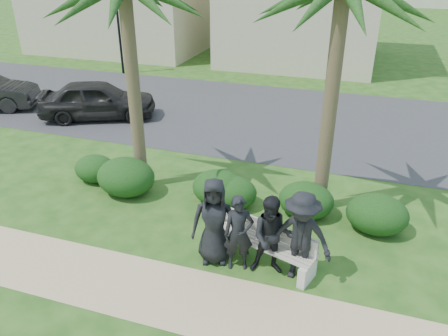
{
  "coord_description": "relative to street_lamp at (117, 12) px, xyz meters",
  "views": [
    {
      "loc": [
        2.75,
        -7.27,
        5.66
      ],
      "look_at": [
        0.02,
        1.0,
        1.27
      ],
      "focal_mm": 35.0,
      "sensor_mm": 36.0,
      "label": 1
    }
  ],
  "objects": [
    {
      "name": "hedge_f",
      "position": [
        12.41,
        -10.47,
        -2.5
      ],
      "size": [
        1.35,
        1.12,
        0.88
      ],
      "primitive_type": "ellipsoid",
      "color": "#17340E",
      "rests_on": "ground"
    },
    {
      "name": "ground",
      "position": [
        9.0,
        -12.0,
        -2.94
      ],
      "size": [
        160.0,
        160.0,
        0.0
      ],
      "primitive_type": "plane",
      "color": "#1E4914",
      "rests_on": "ground"
    },
    {
      "name": "street_lamp",
      "position": [
        0.0,
        0.0,
        0.0
      ],
      "size": [
        0.36,
        0.36,
        4.29
      ],
      "color": "black",
      "rests_on": "ground"
    },
    {
      "name": "hedge_c",
      "position": [
        8.7,
        -10.43,
        -2.51
      ],
      "size": [
        1.33,
        1.1,
        0.86
      ],
      "primitive_type": "ellipsoid",
      "color": "#17340E",
      "rests_on": "ground"
    },
    {
      "name": "park_bench",
      "position": [
        10.2,
        -12.3,
        -2.58
      ],
      "size": [
        2.44,
        1.19,
        0.8
      ],
      "rotation": [
        0.0,
        0.0,
        -0.31
      ],
      "color": "#AFA192",
      "rests_on": "ground"
    },
    {
      "name": "man_d",
      "position": [
        11.02,
        -12.57,
        -2.02
      ],
      "size": [
        1.26,
        0.81,
        1.84
      ],
      "primitive_type": "imported",
      "rotation": [
        0.0,
        0.0,
        -0.11
      ],
      "color": "black",
      "rests_on": "ground"
    },
    {
      "name": "asphalt_street",
      "position": [
        9.0,
        -4.0,
        -2.94
      ],
      "size": [
        160.0,
        8.0,
        0.01
      ],
      "primitive_type": "cube",
      "color": "#2D2D30",
      "rests_on": "ground"
    },
    {
      "name": "man_a",
      "position": [
        9.34,
        -12.57,
        -2.03
      ],
      "size": [
        1.01,
        0.79,
        1.82
      ],
      "primitive_type": "imported",
      "rotation": [
        0.0,
        0.0,
        0.27
      ],
      "color": "black",
      "rests_on": "ground"
    },
    {
      "name": "man_b",
      "position": [
        9.86,
        -12.64,
        -2.15
      ],
      "size": [
        0.67,
        0.55,
        1.58
      ],
      "primitive_type": "imported",
      "rotation": [
        0.0,
        0.0,
        0.34
      ],
      "color": "black",
      "rests_on": "ground"
    },
    {
      "name": "car_a",
      "position": [
        2.51,
        -6.08,
        -2.24
      ],
      "size": [
        4.46,
        3.19,
        1.41
      ],
      "primitive_type": "imported",
      "rotation": [
        0.0,
        0.0,
        1.98
      ],
      "color": "black",
      "rests_on": "ground"
    },
    {
      "name": "hedge_a",
      "position": [
        5.14,
        -10.37,
        -2.58
      ],
      "size": [
        1.13,
        0.93,
        0.74
      ],
      "primitive_type": "ellipsoid",
      "color": "#17340E",
      "rests_on": "ground"
    },
    {
      "name": "hedge_d",
      "position": [
        9.07,
        -10.47,
        -2.55
      ],
      "size": [
        1.2,
        0.99,
        0.78
      ],
      "primitive_type": "ellipsoid",
      "color": "#17340E",
      "rests_on": "ground"
    },
    {
      "name": "hedge_e",
      "position": [
        10.83,
        -10.34,
        -2.52
      ],
      "size": [
        1.29,
        1.07,
        0.84
      ],
      "primitive_type": "ellipsoid",
      "color": "#17340E",
      "rests_on": "ground"
    },
    {
      "name": "footpath",
      "position": [
        9.0,
        -13.8,
        -2.94
      ],
      "size": [
        30.0,
        1.6,
        0.01
      ],
      "primitive_type": "cube",
      "color": "tan",
      "rests_on": "ground"
    },
    {
      "name": "man_c",
      "position": [
        10.5,
        -12.58,
        -2.12
      ],
      "size": [
        0.91,
        0.77,
        1.65
      ],
      "primitive_type": "imported",
      "rotation": [
        0.0,
        0.0,
        0.19
      ],
      "color": "black",
      "rests_on": "ground"
    },
    {
      "name": "hedge_b",
      "position": [
        6.3,
        -10.73,
        -2.45
      ],
      "size": [
        1.51,
        1.24,
        0.98
      ],
      "primitive_type": "ellipsoid",
      "color": "#17340E",
      "rests_on": "ground"
    }
  ]
}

